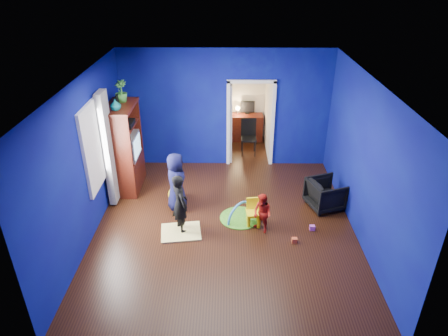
{
  "coord_description": "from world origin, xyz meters",
  "views": [
    {
      "loc": [
        0.05,
        -6.37,
        4.7
      ],
      "look_at": [
        -0.02,
        0.4,
        1.1
      ],
      "focal_mm": 32.0,
      "sensor_mm": 36.0,
      "label": 1
    }
  ],
  "objects_px": {
    "tv_armoire": "(125,148)",
    "play_mat": "(240,218)",
    "hopper_ball": "(176,194)",
    "child_navy": "(176,182)",
    "vase": "(115,105)",
    "kid_chair": "(254,214)",
    "armchair": "(326,194)",
    "child_black": "(180,204)",
    "folding_chair": "(249,138)",
    "crt_tv": "(127,146)",
    "toddler_red": "(262,213)",
    "study_desk": "(247,127)"
  },
  "relations": [
    {
      "from": "vase",
      "to": "crt_tv",
      "type": "xyz_separation_m",
      "value": [
        0.04,
        0.3,
        -1.05
      ]
    },
    {
      "from": "child_navy",
      "to": "tv_armoire",
      "type": "relative_size",
      "value": 0.64
    },
    {
      "from": "crt_tv",
      "to": "hopper_ball",
      "type": "distance_m",
      "value": 1.53
    },
    {
      "from": "child_black",
      "to": "hopper_ball",
      "type": "relative_size",
      "value": 3.36
    },
    {
      "from": "child_black",
      "to": "tv_armoire",
      "type": "relative_size",
      "value": 0.61
    },
    {
      "from": "armchair",
      "to": "play_mat",
      "type": "relative_size",
      "value": 0.86
    },
    {
      "from": "crt_tv",
      "to": "play_mat",
      "type": "distance_m",
      "value": 2.94
    },
    {
      "from": "toddler_red",
      "to": "play_mat",
      "type": "height_order",
      "value": "toddler_red"
    },
    {
      "from": "crt_tv",
      "to": "study_desk",
      "type": "xyz_separation_m",
      "value": [
        2.77,
        2.72,
        -0.65
      ]
    },
    {
      "from": "child_navy",
      "to": "tv_armoire",
      "type": "bearing_deg",
      "value": 43.32
    },
    {
      "from": "armchair",
      "to": "folding_chair",
      "type": "height_order",
      "value": "folding_chair"
    },
    {
      "from": "hopper_ball",
      "to": "play_mat",
      "type": "relative_size",
      "value": 0.44
    },
    {
      "from": "crt_tv",
      "to": "hopper_ball",
      "type": "bearing_deg",
      "value": -29.3
    },
    {
      "from": "child_navy",
      "to": "hopper_ball",
      "type": "relative_size",
      "value": 3.53
    },
    {
      "from": "armchair",
      "to": "toddler_red",
      "type": "distance_m",
      "value": 1.63
    },
    {
      "from": "study_desk",
      "to": "child_navy",
      "type": "bearing_deg",
      "value": -114.01
    },
    {
      "from": "hopper_ball",
      "to": "study_desk",
      "type": "distance_m",
      "value": 3.73
    },
    {
      "from": "tv_armoire",
      "to": "play_mat",
      "type": "height_order",
      "value": "tv_armoire"
    },
    {
      "from": "child_navy",
      "to": "hopper_ball",
      "type": "bearing_deg",
      "value": 0.63
    },
    {
      "from": "tv_armoire",
      "to": "armchair",
      "type": "bearing_deg",
      "value": -10.53
    },
    {
      "from": "armchair",
      "to": "study_desk",
      "type": "distance_m",
      "value": 3.82
    },
    {
      "from": "hopper_ball",
      "to": "kid_chair",
      "type": "xyz_separation_m",
      "value": [
        1.61,
        -0.83,
        0.07
      ]
    },
    {
      "from": "child_navy",
      "to": "play_mat",
      "type": "height_order",
      "value": "child_navy"
    },
    {
      "from": "child_black",
      "to": "child_navy",
      "type": "relative_size",
      "value": 0.95
    },
    {
      "from": "folding_chair",
      "to": "crt_tv",
      "type": "bearing_deg",
      "value": -147.6
    },
    {
      "from": "tv_armoire",
      "to": "play_mat",
      "type": "relative_size",
      "value": 2.43
    },
    {
      "from": "child_black",
      "to": "vase",
      "type": "height_order",
      "value": "vase"
    },
    {
      "from": "tv_armoire",
      "to": "kid_chair",
      "type": "distance_m",
      "value": 3.21
    },
    {
      "from": "armchair",
      "to": "hopper_ball",
      "type": "bearing_deg",
      "value": 67.7
    },
    {
      "from": "play_mat",
      "to": "study_desk",
      "type": "relative_size",
      "value": 0.92
    },
    {
      "from": "kid_chair",
      "to": "play_mat",
      "type": "bearing_deg",
      "value": 134.86
    },
    {
      "from": "armchair",
      "to": "tv_armoire",
      "type": "xyz_separation_m",
      "value": [
        -4.31,
        0.8,
        0.66
      ]
    },
    {
      "from": "crt_tv",
      "to": "folding_chair",
      "type": "xyz_separation_m",
      "value": [
        2.77,
        1.76,
        -0.56
      ]
    },
    {
      "from": "child_navy",
      "to": "crt_tv",
      "type": "distance_m",
      "value": 1.51
    },
    {
      "from": "armchair",
      "to": "vase",
      "type": "distance_m",
      "value": 4.68
    },
    {
      "from": "crt_tv",
      "to": "armchair",
      "type": "bearing_deg",
      "value": -10.63
    },
    {
      "from": "crt_tv",
      "to": "kid_chair",
      "type": "relative_size",
      "value": 1.4
    },
    {
      "from": "toddler_red",
      "to": "tv_armoire",
      "type": "height_order",
      "value": "tv_armoire"
    },
    {
      "from": "armchair",
      "to": "kid_chair",
      "type": "relative_size",
      "value": 1.39
    },
    {
      "from": "toddler_red",
      "to": "kid_chair",
      "type": "height_order",
      "value": "toddler_red"
    },
    {
      "from": "hopper_ball",
      "to": "study_desk",
      "type": "height_order",
      "value": "study_desk"
    },
    {
      "from": "tv_armoire",
      "to": "vase",
      "type": "bearing_deg",
      "value": -90.0
    },
    {
      "from": "toddler_red",
      "to": "child_navy",
      "type": "bearing_deg",
      "value": -157.32
    },
    {
      "from": "study_desk",
      "to": "folding_chair",
      "type": "relative_size",
      "value": 0.96
    },
    {
      "from": "hopper_ball",
      "to": "kid_chair",
      "type": "bearing_deg",
      "value": -27.21
    },
    {
      "from": "child_black",
      "to": "tv_armoire",
      "type": "bearing_deg",
      "value": 8.95
    },
    {
      "from": "crt_tv",
      "to": "play_mat",
      "type": "relative_size",
      "value": 0.87
    },
    {
      "from": "child_navy",
      "to": "toddler_red",
      "type": "bearing_deg",
      "value": -125.14
    },
    {
      "from": "child_navy",
      "to": "vase",
      "type": "xyz_separation_m",
      "value": [
        -1.21,
        0.58,
        1.44
      ]
    },
    {
      "from": "tv_armoire",
      "to": "crt_tv",
      "type": "xyz_separation_m",
      "value": [
        0.04,
        0.0,
        0.04
      ]
    }
  ]
}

